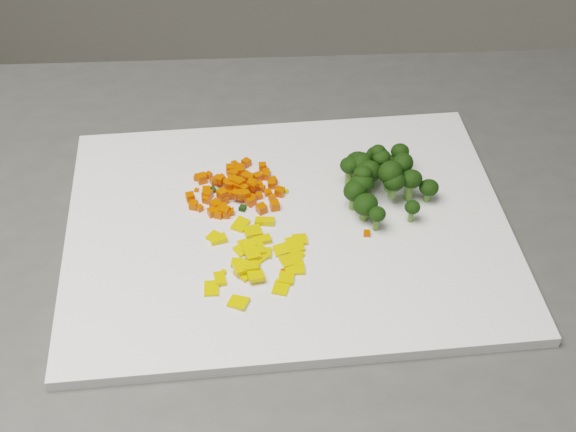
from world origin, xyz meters
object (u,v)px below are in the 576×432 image
(cutting_board, at_px, (288,228))
(broccoli_pile, at_px, (384,174))
(carrot_pile, at_px, (235,182))
(pepper_pile, at_px, (258,255))

(cutting_board, bearing_deg, broccoli_pile, 41.30)
(carrot_pile, xyz_separation_m, pepper_pile, (0.05, -0.09, -0.01))
(cutting_board, relative_size, pepper_pile, 3.88)
(pepper_pile, bearing_deg, broccoli_pile, 54.13)
(broccoli_pile, bearing_deg, pepper_pile, -125.87)
(cutting_board, relative_size, broccoli_pile, 3.75)
(cutting_board, xyz_separation_m, broccoli_pile, (0.08, 0.07, 0.03))
(cutting_board, distance_m, broccoli_pile, 0.11)
(cutting_board, height_order, carrot_pile, carrot_pile)
(carrot_pile, distance_m, broccoli_pile, 0.15)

